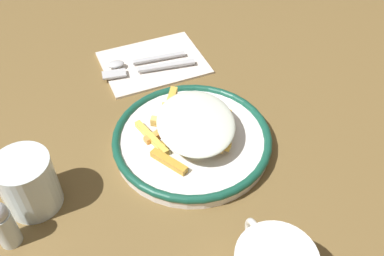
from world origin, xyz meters
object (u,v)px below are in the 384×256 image
object	(u,v)px
plate	(192,139)
salt_shaker	(3,224)
spoon	(133,62)
fries_heap	(193,124)
napkin	(151,62)
fork	(149,68)
water_glass	(28,183)

from	to	relation	value
plate	salt_shaker	distance (m)	0.29
plate	salt_shaker	xyz separation A→B (m)	(-0.08, 0.28, 0.03)
spoon	fries_heap	bearing A→B (deg)	-169.59
fries_heap	napkin	size ratio (longest dim) A/B	0.95
fork	spoon	size ratio (longest dim) A/B	1.16
plate	napkin	bearing A→B (deg)	1.06
plate	fries_heap	bearing A→B (deg)	-36.89
fries_heap	napkin	bearing A→B (deg)	1.70
fries_heap	salt_shaker	distance (m)	0.30
plate	spoon	xyz separation A→B (m)	(0.23, 0.04, 0.00)
napkin	spoon	bearing A→B (deg)	87.89
water_glass	salt_shaker	xyz separation A→B (m)	(-0.05, 0.04, -0.00)
fork	water_glass	size ratio (longest dim) A/B	2.05
water_glass	salt_shaker	world-z (taller)	water_glass
salt_shaker	water_glass	bearing A→B (deg)	-34.58
salt_shaker	spoon	bearing A→B (deg)	-37.67
napkin	fork	bearing A→B (deg)	155.71
napkin	salt_shaker	world-z (taller)	salt_shaker
spoon	fork	bearing A→B (deg)	-141.18
plate	water_glass	distance (m)	0.25
fork	spoon	world-z (taller)	spoon
plate	fries_heap	xyz separation A→B (m)	(0.00, -0.00, 0.03)
spoon	water_glass	distance (m)	0.33
fries_heap	salt_shaker	xyz separation A→B (m)	(-0.09, 0.28, -0.00)
spoon	salt_shaker	bearing A→B (deg)	142.33
plate	fries_heap	distance (m)	0.03
fork	fries_heap	bearing A→B (deg)	-174.56
fries_heap	water_glass	world-z (taller)	water_glass
napkin	fork	size ratio (longest dim) A/B	1.09
fork	water_glass	world-z (taller)	water_glass
spoon	water_glass	size ratio (longest dim) A/B	1.76
water_glass	salt_shaker	size ratio (longest dim) A/B	1.12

